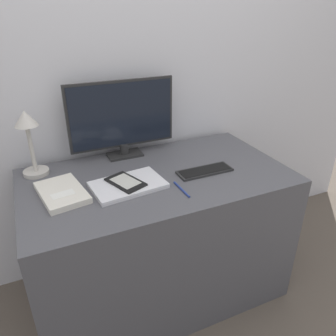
{
  "coord_description": "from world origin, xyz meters",
  "views": [
    {
      "loc": [
        -0.54,
        -1.16,
        1.51
      ],
      "look_at": [
        0.03,
        0.1,
        0.81
      ],
      "focal_mm": 35.0,
      "sensor_mm": 36.0,
      "label": 1
    }
  ],
  "objects_px": {
    "laptop": "(128,185)",
    "notebook": "(62,193)",
    "keyboard": "(205,171)",
    "ereader": "(125,182)",
    "pen": "(182,189)",
    "monitor": "(122,117)",
    "desk_lamp": "(29,134)"
  },
  "relations": [
    {
      "from": "laptop",
      "to": "pen",
      "type": "xyz_separation_m",
      "value": [
        0.21,
        -0.13,
        -0.01
      ]
    },
    {
      "from": "monitor",
      "to": "laptop",
      "type": "xyz_separation_m",
      "value": [
        -0.09,
        -0.34,
        -0.21
      ]
    },
    {
      "from": "laptop",
      "to": "keyboard",
      "type": "bearing_deg",
      "value": -2.34
    },
    {
      "from": "desk_lamp",
      "to": "monitor",
      "type": "bearing_deg",
      "value": 4.15
    },
    {
      "from": "keyboard",
      "to": "desk_lamp",
      "type": "distance_m",
      "value": 0.86
    },
    {
      "from": "keyboard",
      "to": "notebook",
      "type": "relative_size",
      "value": 0.94
    },
    {
      "from": "keyboard",
      "to": "laptop",
      "type": "xyz_separation_m",
      "value": [
        -0.4,
        0.02,
        0.0
      ]
    },
    {
      "from": "monitor",
      "to": "desk_lamp",
      "type": "distance_m",
      "value": 0.47
    },
    {
      "from": "desk_lamp",
      "to": "pen",
      "type": "bearing_deg",
      "value": -36.74
    },
    {
      "from": "laptop",
      "to": "notebook",
      "type": "distance_m",
      "value": 0.29
    },
    {
      "from": "laptop",
      "to": "ereader",
      "type": "distance_m",
      "value": 0.02
    },
    {
      "from": "desk_lamp",
      "to": "keyboard",
      "type": "bearing_deg",
      "value": -22.92
    },
    {
      "from": "desk_lamp",
      "to": "pen",
      "type": "height_order",
      "value": "desk_lamp"
    },
    {
      "from": "notebook",
      "to": "pen",
      "type": "xyz_separation_m",
      "value": [
        0.5,
        -0.18,
        -0.01
      ]
    },
    {
      "from": "monitor",
      "to": "pen",
      "type": "relative_size",
      "value": 3.89
    },
    {
      "from": "notebook",
      "to": "monitor",
      "type": "bearing_deg",
      "value": 37.82
    },
    {
      "from": "ereader",
      "to": "keyboard",
      "type": "bearing_deg",
      "value": -2.98
    },
    {
      "from": "pen",
      "to": "laptop",
      "type": "bearing_deg",
      "value": 148.88
    },
    {
      "from": "monitor",
      "to": "desk_lamp",
      "type": "xyz_separation_m",
      "value": [
        -0.47,
        -0.03,
        -0.01
      ]
    },
    {
      "from": "monitor",
      "to": "keyboard",
      "type": "height_order",
      "value": "monitor"
    },
    {
      "from": "monitor",
      "to": "pen",
      "type": "xyz_separation_m",
      "value": [
        0.12,
        -0.47,
        -0.21
      ]
    },
    {
      "from": "laptop",
      "to": "ereader",
      "type": "bearing_deg",
      "value": 153.79
    },
    {
      "from": "keyboard",
      "to": "ereader",
      "type": "xyz_separation_m",
      "value": [
        -0.41,
        0.02,
        0.02
      ]
    },
    {
      "from": "keyboard",
      "to": "pen",
      "type": "xyz_separation_m",
      "value": [
        -0.18,
        -0.11,
        -0.0
      ]
    },
    {
      "from": "notebook",
      "to": "ereader",
      "type": "bearing_deg",
      "value": -9.03
    },
    {
      "from": "ereader",
      "to": "monitor",
      "type": "bearing_deg",
      "value": 73.31
    },
    {
      "from": "notebook",
      "to": "pen",
      "type": "bearing_deg",
      "value": -19.5
    },
    {
      "from": "desk_lamp",
      "to": "pen",
      "type": "relative_size",
      "value": 2.19
    },
    {
      "from": "keyboard",
      "to": "notebook",
      "type": "height_order",
      "value": "notebook"
    },
    {
      "from": "monitor",
      "to": "desk_lamp",
      "type": "bearing_deg",
      "value": -175.85
    },
    {
      "from": "desk_lamp",
      "to": "notebook",
      "type": "bearing_deg",
      "value": -71.6
    },
    {
      "from": "laptop",
      "to": "monitor",
      "type": "bearing_deg",
      "value": 75.07
    }
  ]
}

